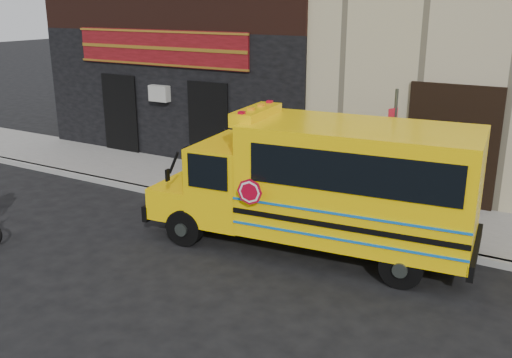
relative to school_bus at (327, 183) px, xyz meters
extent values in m
plane|color=black|center=(-2.39, -1.56, -1.51)|extent=(120.00, 120.00, 0.00)
cube|color=gray|center=(-2.39, 1.04, -1.43)|extent=(40.00, 0.20, 0.15)
cube|color=slate|center=(-2.39, 2.54, -1.43)|extent=(40.00, 3.00, 0.15)
cube|color=black|center=(-7.39, 3.99, 0.64)|extent=(10.00, 0.30, 4.00)
cube|color=#4D0B0B|center=(-7.39, 3.82, 2.14)|extent=(6.50, 0.12, 1.10)
cube|color=black|center=(-9.19, 3.84, -0.11)|extent=(1.30, 0.10, 2.50)
cube|color=black|center=(-5.59, 3.84, -0.11)|extent=(1.30, 0.10, 2.50)
cylinder|color=black|center=(-2.72, -1.23, -1.11)|extent=(0.82, 0.36, 0.80)
cylinder|color=black|center=(-2.91, 0.66, -1.11)|extent=(0.82, 0.36, 0.80)
cylinder|color=black|center=(1.86, -0.76, -1.11)|extent=(0.82, 0.36, 0.80)
cylinder|color=black|center=(1.66, 1.13, -1.11)|extent=(0.82, 0.36, 0.80)
cube|color=#FFC905|center=(-3.26, -0.33, -0.71)|extent=(1.20, 2.09, 0.70)
cube|color=black|center=(-3.81, -0.39, -0.96)|extent=(0.33, 2.05, 0.35)
cube|color=#FFC905|center=(-2.17, -0.22, -0.21)|extent=(1.41, 2.21, 1.70)
cube|color=black|center=(-2.74, -0.28, 0.19)|extent=(0.24, 1.80, 0.90)
cube|color=#FFC905|center=(0.67, 0.07, 0.11)|extent=(4.70, 2.65, 2.25)
cube|color=black|center=(2.93, 0.31, -0.96)|extent=(0.34, 2.20, 0.30)
cube|color=black|center=(0.88, -1.02, 0.59)|extent=(3.88, 0.44, 0.75)
cube|color=#FFC905|center=(-1.57, -0.16, 1.27)|extent=(0.66, 1.64, 0.28)
cylinder|color=#A2061E|center=(-0.99, -1.40, 0.04)|extent=(0.52, 0.08, 0.52)
cylinder|color=#3D4540|center=(0.80, 1.74, 0.12)|extent=(0.07, 0.07, 3.25)
cube|color=red|center=(0.77, 1.67, 1.13)|extent=(0.13, 0.27, 0.41)
cube|color=white|center=(0.77, 1.67, 0.63)|extent=(0.13, 0.27, 0.36)
camera|label=1|loc=(4.34, -10.26, 3.53)|focal=40.00mm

